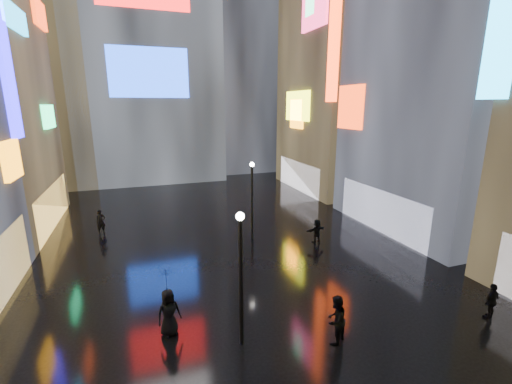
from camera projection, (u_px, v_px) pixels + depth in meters
name	position (u px, v px, depth m)	size (l,w,h in m)	color
ground	(218.00, 235.00, 23.71)	(140.00, 140.00, 0.00)	black
building_right_mid	(461.00, 7.00, 22.39)	(10.28, 13.70, 30.00)	black
building_right_far	(346.00, 52.00, 34.52)	(10.28, 12.00, 28.00)	black
tower_flank_right	(236.00, 42.00, 46.18)	(12.00, 12.00, 34.00)	black
tower_flank_left	(38.00, 64.00, 36.14)	(10.00, 10.00, 26.00)	black
lamp_near	(241.00, 272.00, 12.20)	(0.30, 0.30, 5.20)	black
lamp_far	(252.00, 196.00, 22.41)	(0.30, 0.30, 5.20)	black
pedestrian_1	(336.00, 320.00, 12.76)	(0.93, 0.73, 1.92)	black
pedestrian_3	(492.00, 301.00, 14.28)	(0.93, 0.39, 1.59)	black
pedestrian_4	(169.00, 313.00, 13.22)	(0.93, 0.61, 1.91)	black
pedestrian_5	(317.00, 231.00, 22.25)	(1.45, 0.46, 1.57)	black
pedestrian_6	(101.00, 222.00, 23.73)	(0.63, 0.41, 1.72)	black
umbrella_2	(166.00, 280.00, 12.88)	(0.97, 0.99, 0.89)	black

